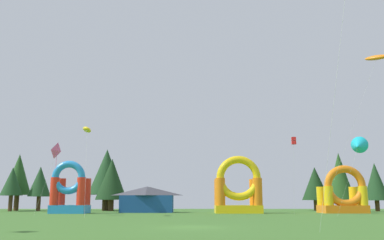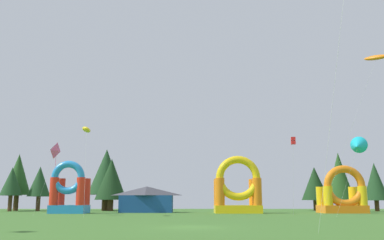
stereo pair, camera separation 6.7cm
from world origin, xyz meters
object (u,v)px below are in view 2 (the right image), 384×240
at_px(kite_red_box, 294,141).
at_px(inflatable_yellow_castle, 239,192).
at_px(kite_pink_diamond, 58,152).
at_px(kite_cyan_delta, 359,146).
at_px(kite_orange_parafoil, 377,58).
at_px(inflatable_blue_arch, 70,194).
at_px(kite_yellow_parafoil, 87,130).
at_px(festival_tent, 148,199).
at_px(inflatable_red_slide, 344,197).

xyz_separation_m(kite_red_box, inflatable_yellow_castle, (-5.94, 7.84, -5.90)).
bearing_deg(kite_pink_diamond, kite_cyan_delta, -6.66).
bearing_deg(inflatable_yellow_castle, kite_cyan_delta, -47.91).
bearing_deg(kite_cyan_delta, kite_red_box, 138.42).
bearing_deg(kite_pink_diamond, kite_orange_parafoil, -4.36).
bearing_deg(kite_orange_parafoil, kite_pink_diamond, 175.64).
relative_size(inflatable_blue_arch, inflatable_yellow_castle, 0.90).
height_order(kite_yellow_parafoil, festival_tent, kite_yellow_parafoil).
xyz_separation_m(kite_yellow_parafoil, festival_tent, (5.39, 14.80, -7.70)).
bearing_deg(inflatable_yellow_castle, inflatable_red_slide, 2.39).
xyz_separation_m(kite_orange_parafoil, kite_cyan_delta, (-3.30, -1.11, -10.32)).
height_order(kite_cyan_delta, inflatable_blue_arch, kite_cyan_delta).
bearing_deg(inflatable_blue_arch, inflatable_red_slide, 2.12).
xyz_separation_m(kite_cyan_delta, inflatable_blue_arch, (-34.22, 12.12, -4.87)).
xyz_separation_m(kite_pink_diamond, inflatable_yellow_castle, (21.94, 8.97, -4.44)).
height_order(inflatable_yellow_castle, festival_tent, inflatable_yellow_castle).
height_order(kite_orange_parafoil, inflatable_red_slide, kite_orange_parafoil).
bearing_deg(festival_tent, inflatable_yellow_castle, -16.55).
xyz_separation_m(kite_pink_diamond, kite_red_box, (27.89, 1.13, 1.46)).
distance_m(kite_red_box, inflatable_blue_arch, 30.01).
height_order(kite_yellow_parafoil, inflatable_yellow_castle, kite_yellow_parafoil).
bearing_deg(kite_yellow_parafoil, inflatable_red_slide, 19.67).
distance_m(kite_red_box, inflatable_yellow_castle, 11.47).
xyz_separation_m(kite_orange_parafoil, kite_yellow_parafoil, (-33.05, 0.76, -8.25)).
distance_m(kite_yellow_parafoil, kite_pink_diamond, 4.92).
bearing_deg(kite_pink_diamond, festival_tent, 54.07).
height_order(kite_orange_parafoil, kite_cyan_delta, kite_orange_parafoil).
distance_m(kite_red_box, inflatable_red_slide, 13.61).
distance_m(kite_orange_parafoil, inflatable_blue_arch, 41.94).
bearing_deg(kite_orange_parafoil, kite_red_box, 156.33).
bearing_deg(inflatable_yellow_castle, kite_pink_diamond, -157.77).
xyz_separation_m(kite_cyan_delta, festival_tent, (-24.35, 16.67, -5.63)).
height_order(inflatable_blue_arch, inflatable_yellow_castle, inflatable_yellow_castle).
bearing_deg(kite_pink_diamond, kite_yellow_parafoil, -28.13).
xyz_separation_m(kite_orange_parafoil, inflatable_red_slide, (-0.53, 12.38, -15.58)).
height_order(kite_red_box, inflatable_yellow_castle, kite_red_box).
bearing_deg(inflatable_red_slide, kite_yellow_parafoil, -160.33).
xyz_separation_m(kite_orange_parafoil, inflatable_yellow_castle, (-14.94, 11.78, -14.98)).
distance_m(kite_cyan_delta, inflatable_red_slide, 14.75).
distance_m(kite_pink_diamond, kite_red_box, 27.95).
distance_m(kite_orange_parafoil, kite_cyan_delta, 10.89).
bearing_deg(kite_cyan_delta, inflatable_yellow_castle, 132.09).
relative_size(kite_cyan_delta, kite_red_box, 0.93).
bearing_deg(kite_pink_diamond, inflatable_yellow_castle, 22.23).
xyz_separation_m(kite_pink_diamond, kite_cyan_delta, (33.59, -3.92, 0.23)).
xyz_separation_m(kite_cyan_delta, inflatable_red_slide, (2.77, 13.49, -5.27)).
relative_size(inflatable_blue_arch, festival_tent, 0.93).
bearing_deg(kite_orange_parafoil, festival_tent, 150.64).
relative_size(kite_red_box, inflatable_yellow_castle, 1.20).
bearing_deg(kite_pink_diamond, inflatable_blue_arch, 94.39).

